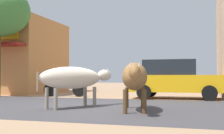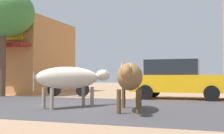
# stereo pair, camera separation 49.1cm
# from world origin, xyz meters

# --- Properties ---
(ground) EXTENTS (80.00, 80.00, 0.00)m
(ground) POSITION_xyz_m (0.00, 0.00, 0.00)
(ground) COLOR tan
(asphalt_road) EXTENTS (72.00, 6.57, 0.00)m
(asphalt_road) POSITION_xyz_m (0.00, 0.00, 0.00)
(asphalt_road) COLOR #444145
(asphalt_road) RESTS_ON ground
(storefront_left_cafe) EXTENTS (6.22, 5.69, 4.25)m
(storefront_left_cafe) POSITION_xyz_m (-7.92, 6.66, 2.13)
(storefront_left_cafe) COLOR #C48046
(storefront_left_cafe) RESTS_ON ground
(parked_hatchback_car) EXTENTS (3.93, 1.89, 1.64)m
(parked_hatchback_car) POSITION_xyz_m (2.43, 4.13, 0.84)
(parked_hatchback_car) COLOR #EFAB13
(parked_hatchback_car) RESTS_ON ground
(parked_motorcycle) EXTENTS (2.01, 0.48, 1.08)m
(parked_motorcycle) POSITION_xyz_m (-2.62, 4.00, 0.48)
(parked_motorcycle) COLOR black
(parked_motorcycle) RESTS_ON ground
(cow_near_brown) EXTENTS (1.71, 2.60, 1.22)m
(cow_near_brown) POSITION_xyz_m (-0.18, -0.56, 0.88)
(cow_near_brown) COLOR beige
(cow_near_brown) RESTS_ON ground
(cow_far_dark) EXTENTS (1.13, 2.78, 1.30)m
(cow_far_dark) POSITION_xyz_m (1.76, -0.88, 0.91)
(cow_far_dark) COLOR olive
(cow_far_dark) RESTS_ON ground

